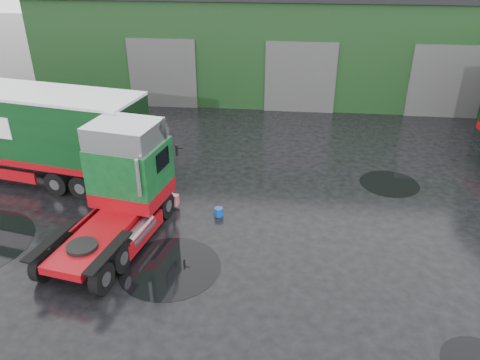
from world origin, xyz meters
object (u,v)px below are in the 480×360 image
object	(u,v)px
wash_bucket	(219,212)
hero_tractor	(104,195)
warehouse	(301,37)
trailer_left	(4,132)
tree_back_b	(398,9)

from	to	relation	value
wash_bucket	hero_tractor	bearing A→B (deg)	-145.74
warehouse	trailer_left	bearing A→B (deg)	-128.01
warehouse	wash_bucket	size ratio (longest dim) A/B	99.26
wash_bucket	tree_back_b	world-z (taller)	tree_back_b
warehouse	trailer_left	distance (m)	19.84
hero_tractor	tree_back_b	distance (m)	33.42
tree_back_b	warehouse	bearing A→B (deg)	-128.66
warehouse	tree_back_b	size ratio (longest dim) A/B	4.32
trailer_left	wash_bucket	distance (m)	9.81
hero_tractor	trailer_left	xyz separation A→B (m)	(-6.08, 4.64, 0.04)
warehouse	hero_tractor	world-z (taller)	warehouse
tree_back_b	trailer_left	bearing A→B (deg)	-128.26
warehouse	hero_tractor	distance (m)	21.18
warehouse	wash_bucket	world-z (taller)	warehouse
tree_back_b	wash_bucket	bearing A→B (deg)	-111.18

